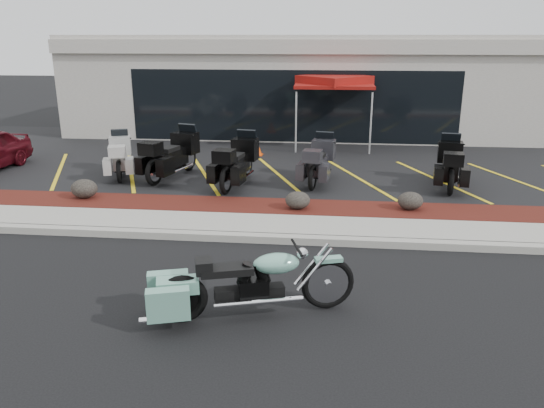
# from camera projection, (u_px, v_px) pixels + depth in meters

# --- Properties ---
(ground) EXTENTS (90.00, 90.00, 0.00)m
(ground) POSITION_uv_depth(u_px,v_px,m) (253.00, 259.00, 9.86)
(ground) COLOR black
(ground) RESTS_ON ground
(curb) EXTENTS (24.00, 0.25, 0.15)m
(curb) POSITION_uv_depth(u_px,v_px,m) (259.00, 238.00, 10.69)
(curb) COLOR gray
(curb) RESTS_ON ground
(sidewalk) EXTENTS (24.00, 1.20, 0.15)m
(sidewalk) POSITION_uv_depth(u_px,v_px,m) (263.00, 226.00, 11.35)
(sidewalk) COLOR gray
(sidewalk) RESTS_ON ground
(mulch_bed) EXTENTS (24.00, 1.20, 0.16)m
(mulch_bed) POSITION_uv_depth(u_px,v_px,m) (269.00, 209.00, 12.49)
(mulch_bed) COLOR #34130B
(mulch_bed) RESTS_ON ground
(upper_lot) EXTENTS (26.00, 9.60, 0.15)m
(upper_lot) POSITION_uv_depth(u_px,v_px,m) (287.00, 158.00, 17.61)
(upper_lot) COLOR black
(upper_lot) RESTS_ON ground
(dealership_building) EXTENTS (18.00, 8.16, 4.00)m
(dealership_building) POSITION_uv_depth(u_px,v_px,m) (299.00, 83.00, 22.96)
(dealership_building) COLOR #9F9A8F
(dealership_building) RESTS_ON ground
(boulder_left) EXTENTS (0.65, 0.54, 0.46)m
(boulder_left) POSITION_uv_depth(u_px,v_px,m) (84.00, 189.00, 13.00)
(boulder_left) COLOR black
(boulder_left) RESTS_ON mulch_bed
(boulder_mid) EXTENTS (0.57, 0.48, 0.41)m
(boulder_mid) POSITION_uv_depth(u_px,v_px,m) (298.00, 200.00, 12.17)
(boulder_mid) COLOR black
(boulder_mid) RESTS_ON mulch_bed
(boulder_right) EXTENTS (0.58, 0.48, 0.41)m
(boulder_right) POSITION_uv_depth(u_px,v_px,m) (410.00, 201.00, 12.13)
(boulder_right) COLOR black
(boulder_right) RESTS_ON mulch_bed
(hero_cruiser) EXTENTS (3.16, 1.61, 1.08)m
(hero_cruiser) POSITION_uv_depth(u_px,v_px,m) (328.00, 276.00, 7.92)
(hero_cruiser) COLOR #6CA894
(hero_cruiser) RESTS_ON ground
(touring_white) EXTENTS (1.43, 2.25, 1.22)m
(touring_white) POSITION_uv_depth(u_px,v_px,m) (121.00, 150.00, 15.63)
(touring_white) COLOR #BABAB5
(touring_white) RESTS_ON upper_lot
(touring_black_front) EXTENTS (1.57, 2.57, 1.40)m
(touring_black_front) POSITION_uv_depth(u_px,v_px,m) (188.00, 147.00, 15.49)
(touring_black_front) COLOR black
(touring_black_front) RESTS_ON upper_lot
(touring_black_mid) EXTENTS (1.27, 2.47, 1.37)m
(touring_black_mid) POSITION_uv_depth(u_px,v_px,m) (247.00, 154.00, 14.75)
(touring_black_mid) COLOR black
(touring_black_mid) RESTS_ON upper_lot
(touring_grey) EXTENTS (1.21, 2.30, 1.27)m
(touring_grey) POSITION_uv_depth(u_px,v_px,m) (324.00, 154.00, 14.97)
(touring_grey) COLOR #29292D
(touring_grey) RESTS_ON upper_lot
(touring_black_rear) EXTENTS (1.21, 2.35, 1.31)m
(touring_black_rear) POSITION_uv_depth(u_px,v_px,m) (449.00, 156.00, 14.57)
(touring_black_rear) COLOR black
(touring_black_rear) RESTS_ON upper_lot
(traffic_cone) EXTENTS (0.37, 0.37, 0.49)m
(traffic_cone) POSITION_uv_depth(u_px,v_px,m) (257.00, 148.00, 17.69)
(traffic_cone) COLOR #DC4307
(traffic_cone) RESTS_ON upper_lot
(popup_canopy) EXTENTS (3.54, 3.54, 2.49)m
(popup_canopy) POSITION_uv_depth(u_px,v_px,m) (334.00, 82.00, 18.57)
(popup_canopy) COLOR silver
(popup_canopy) RESTS_ON upper_lot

